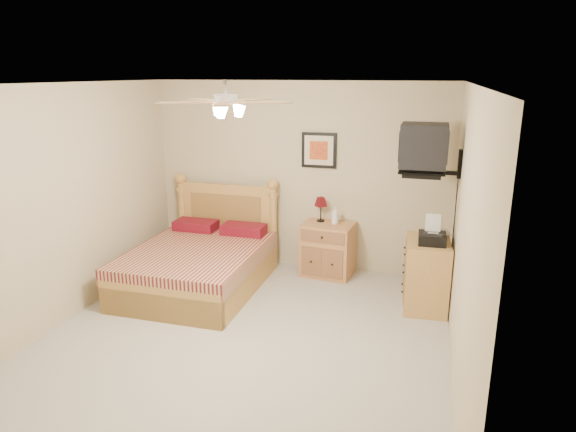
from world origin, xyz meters
name	(u,v)px	position (x,y,z in m)	size (l,w,h in m)	color
floor	(241,343)	(0.00, 0.00, 0.00)	(4.50, 4.50, 0.00)	#A5A195
ceiling	(234,84)	(0.00, 0.00, 2.50)	(4.00, 4.50, 0.04)	white
wall_back	(299,177)	(0.00, 2.25, 1.25)	(4.00, 0.04, 2.50)	#C0B08D
wall_front	(82,339)	(0.00, -2.25, 1.25)	(4.00, 0.04, 2.50)	#C0B08D
wall_left	(57,207)	(-2.00, 0.00, 1.25)	(0.04, 4.50, 2.50)	#C0B08D
wall_right	(464,241)	(2.00, 0.00, 1.25)	(0.04, 4.50, 2.50)	#C0B08D
bed	(196,241)	(-1.00, 1.12, 0.62)	(1.47, 1.92, 1.25)	#B07C40
nightstand	(328,249)	(0.46, 2.00, 0.35)	(0.65, 0.49, 0.70)	#BB7E51
table_lamp	(321,209)	(0.34, 2.10, 0.86)	(0.18, 0.18, 0.33)	#590D14
lotion_bottle	(335,215)	(0.54, 2.02, 0.82)	(0.09, 0.09, 0.24)	white
framed_picture	(319,150)	(0.27, 2.23, 1.62)	(0.46, 0.04, 0.46)	black
dresser	(426,274)	(1.73, 1.35, 0.40)	(0.47, 0.68, 0.80)	#A97B39
fax_machine	(433,230)	(1.76, 1.24, 0.95)	(0.29, 0.31, 0.31)	black
magazine_lower	(430,233)	(1.73, 1.59, 0.81)	(0.20, 0.26, 0.02)	#B1A789
magazine_upper	(433,232)	(1.77, 1.57, 0.83)	(0.18, 0.25, 0.02)	gray
wall_tv	(438,150)	(1.75, 1.34, 1.81)	(0.56, 0.46, 0.58)	black
ceiling_fan	(226,102)	(0.00, -0.20, 2.36)	(1.14, 1.14, 0.28)	silver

